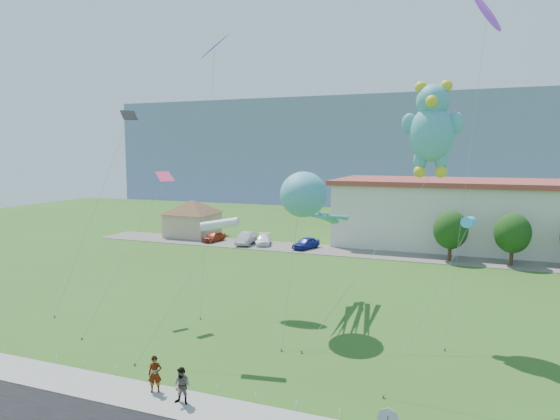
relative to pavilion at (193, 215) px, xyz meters
The scene contains 22 objects.
ground 45.05m from the pavilion, 57.72° to the right, with size 160.00×160.00×0.00m, color #325417.
sidewalk 47.39m from the pavilion, 59.50° to the right, with size 80.00×2.50×0.10m, color gray.
parking_strip 24.37m from the pavilion, ahead, with size 70.00×6.00×0.06m, color #59544C.
hill_ridge 85.96m from the pavilion, 73.69° to the left, with size 160.00×50.00×25.00m, color slate.
pavilion is the anchor object (origin of this frame).
rope_fence 46.13m from the pavilion, 58.59° to the right, with size 26.05×0.05×0.50m.
tree_near 34.24m from the pavilion, ahead, with size 3.60×3.60×5.47m.
tree_mid 40.20m from the pavilion, ahead, with size 3.60×3.60×5.47m.
pedestrian_left 45.93m from the pavilion, 61.20° to the right, with size 0.65×0.43×1.78m, color gray.
pedestrian_right 47.30m from the pavilion, 59.54° to the right, with size 0.83×0.65×1.71m, color gray.
parked_car_red 6.14m from the pavilion, 30.82° to the right, with size 1.51×3.75×1.28m, color #9D2D13.
parked_car_silver 10.45m from the pavilion, 18.60° to the right, with size 1.60×4.60×1.52m, color #B2B0B8.
parked_car_white 12.24m from the pavilion, 12.36° to the right, with size 1.73×4.25×1.23m, color white.
parked_car_blue 18.03m from the pavilion, 10.50° to the right, with size 1.61×4.01×1.37m, color navy.
octopus_kite 37.38m from the pavilion, 46.46° to the right, with size 3.04×11.90×10.33m.
teddy_bear_kite 43.67m from the pavilion, 38.06° to the right, with size 8.27×8.11×16.07m.
small_kite_white 41.49m from the pavilion, 56.73° to the right, with size 3.80×4.66×7.97m.
small_kite_pink 34.53m from the pavilion, 62.90° to the right, with size 2.77×7.09×10.33m.
small_kite_black 32.12m from the pavilion, 68.65° to the right, with size 3.35×6.25×14.82m.
small_kite_blue 32.06m from the pavilion, 54.61° to the right, with size 3.82×8.63×20.91m.
small_kite_purple 46.12m from the pavilion, 31.73° to the right, with size 2.51×8.12×21.56m.
small_kite_cyan 49.98m from the pavilion, 43.81° to the right, with size 3.74×3.48×8.76m.
Camera 1 is at (11.99, -21.39, 11.61)m, focal length 32.00 mm.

